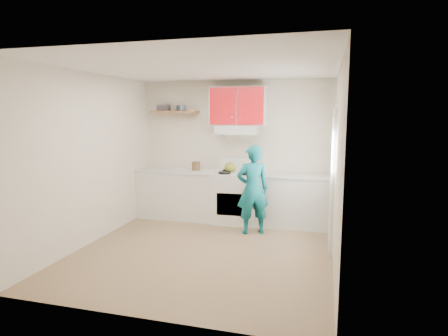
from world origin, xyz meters
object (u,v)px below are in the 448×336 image
(crock, at_px, (196,167))
(person, at_px, (253,190))
(kettle, at_px, (230,167))
(tin, at_px, (181,108))
(stove, at_px, (236,197))

(crock, bearing_deg, person, -28.15)
(kettle, bearing_deg, tin, 164.11)
(tin, relative_size, crock, 0.93)
(crock, xyz_separation_m, person, (1.22, -0.65, -0.25))
(stove, distance_m, crock, 0.96)
(tin, xyz_separation_m, kettle, (1.00, -0.14, -1.08))
(crock, bearing_deg, tin, 161.93)
(stove, xyz_separation_m, crock, (-0.79, 0.07, 0.53))
(kettle, distance_m, crock, 0.67)
(tin, bearing_deg, kettle, -7.75)
(tin, xyz_separation_m, crock, (0.33, -0.11, -1.10))
(stove, relative_size, person, 0.62)
(kettle, xyz_separation_m, person, (0.54, -0.62, -0.27))
(person, bearing_deg, kettle, -73.33)
(stove, distance_m, kettle, 0.57)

